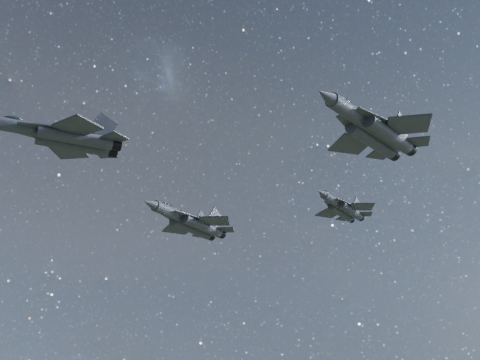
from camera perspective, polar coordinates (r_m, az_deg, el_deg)
jet_lead at (r=65.81m, az=-17.61°, el=4.23°), size 17.06×11.61×4.29m
jet_left at (r=90.72m, az=-5.01°, el=-4.32°), size 19.27×12.96×4.87m
jet_right at (r=59.62m, az=13.39°, el=4.93°), size 17.24×11.94×4.33m
jet_slot at (r=92.56m, az=10.36°, el=-2.81°), size 15.05×10.13×3.80m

